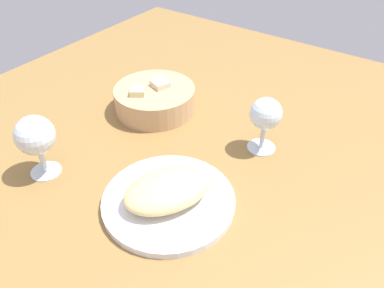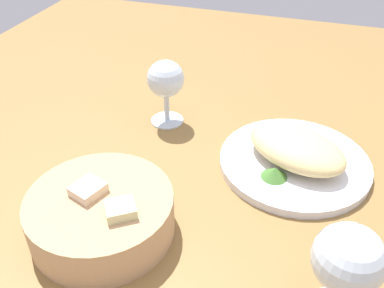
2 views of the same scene
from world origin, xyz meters
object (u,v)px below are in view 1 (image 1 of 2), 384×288
Objects in this scene: plate at (169,201)px; wine_glass_far at (35,137)px; bread_basket at (155,99)px; wine_glass_near at (265,116)px.

wine_glass_far is at bearing 106.26° from plate.
plate is 1.86× the size of wine_glass_far.
wine_glass_far is (-7.46, 25.58, 8.11)cm from plate.
plate is 1.24× the size of bread_basket.
wine_glass_near is (24.62, -6.35, 7.60)cm from plate.
wine_glass_near is at bearing -87.25° from bread_basket.
bread_basket is 1.50× the size of wine_glass_far.
plate is at bearing -73.74° from wine_glass_far.
wine_glass_near is (1.38, -28.64, 5.21)cm from bread_basket.
plate is 27.85cm from wine_glass_far.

